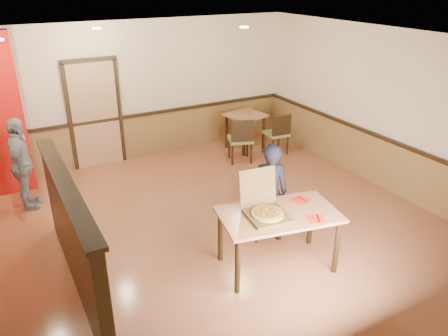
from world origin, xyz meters
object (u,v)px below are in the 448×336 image
object	(u,v)px
side_chair_left	(241,138)
pizza_box	(266,210)
main_table	(278,221)
side_table	(245,122)
side_chair_right	(278,132)
diner	(269,193)
passerby	(22,164)
diner_chair	(265,205)
condiment	(250,110)

from	to	relation	value
side_chair_left	pizza_box	bearing A→B (deg)	83.65
main_table	side_table	bearing A→B (deg)	75.65
side_chair_right	side_chair_left	bearing A→B (deg)	4.62
diner	passerby	distance (m)	4.02
diner_chair	passerby	distance (m)	3.97
side_chair_left	diner_chair	bearing A→B (deg)	86.33
main_table	side_table	distance (m)	4.30
side_chair_left	side_table	bearing A→B (deg)	-108.01
diner	side_chair_right	bearing A→B (deg)	-101.15
main_table	passerby	size ratio (longest dim) A/B	1.06
side_chair_right	diner	bearing A→B (deg)	57.13
side_chair_left	passerby	world-z (taller)	passerby
main_table	side_chair_left	xyz separation A→B (m)	(1.38, 3.26, -0.18)
diner_chair	diner	xyz separation A→B (m)	(-0.04, -0.14, 0.28)
side_chair_right	passerby	distance (m)	5.02
main_table	side_chair_left	bearing A→B (deg)	78.26
main_table	diner	size ratio (longest dim) A/B	1.10
side_table	diner	bearing A→B (deg)	-115.89
diner_chair	side_chair_right	xyz separation A→B (m)	(1.99, 2.50, 0.02)
side_chair_left	diner	bearing A→B (deg)	86.76
side_chair_left	condiment	xyz separation A→B (m)	(0.60, 0.64, 0.35)
side_table	passerby	distance (m)	4.60
diner	passerby	size ratio (longest dim) A/B	0.96
main_table	side_chair_left	world-z (taller)	side_chair_left
side_table	diner	distance (m)	3.62
condiment	side_chair_left	bearing A→B (deg)	-132.99
diner_chair	diner	size ratio (longest dim) A/B	0.58
passerby	pizza_box	distance (m)	4.15
side_chair_right	side_table	xyz separation A→B (m)	(-0.44, 0.62, 0.12)
side_table	diner	world-z (taller)	diner
condiment	passerby	bearing A→B (deg)	-172.97
diner	pizza_box	distance (m)	0.75
side_chair_right	condiment	bearing A→B (deg)	-58.85
diner_chair	pizza_box	distance (m)	0.97
main_table	diner_chair	distance (m)	0.86
main_table	diner	distance (m)	0.69
main_table	side_chair_right	size ratio (longest dim) A/B	1.82
main_table	side_chair_right	xyz separation A→B (m)	(2.30, 3.26, -0.20)
side_chair_right	side_table	bearing A→B (deg)	-49.59
pizza_box	condiment	size ratio (longest dim) A/B	4.61
pizza_box	passerby	bearing A→B (deg)	134.66
condiment	side_table	bearing A→B (deg)	-168.74
diner	condiment	distance (m)	3.70
passerby	condiment	bearing A→B (deg)	-67.52
diner_chair	side_table	distance (m)	3.48
diner_chair	condiment	distance (m)	3.58
main_table	passerby	bearing A→B (deg)	140.35
main_table	side_chair_right	bearing A→B (deg)	66.03
passerby	main_table	bearing A→B (deg)	-125.43
main_table	diner	world-z (taller)	diner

